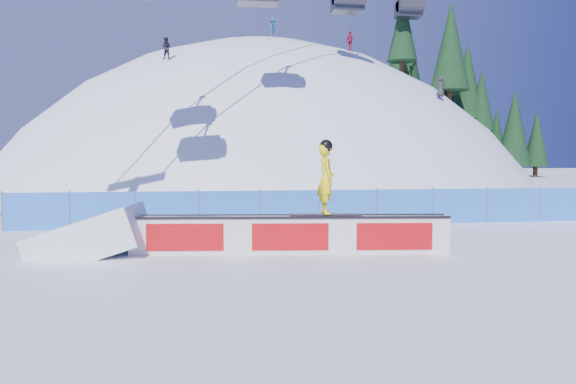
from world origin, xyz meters
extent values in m
plane|color=white|center=(0.00, 0.00, 0.00)|extent=(160.00, 160.00, 0.00)
sphere|color=white|center=(0.00, 42.00, -18.00)|extent=(64.00, 64.00, 64.00)
cylinder|color=#331F14|center=(12.74, 41.23, 11.94)|extent=(0.50, 0.50, 1.40)
cone|color=black|center=(12.74, 41.23, 16.89)|extent=(3.83, 3.83, 8.69)
cylinder|color=#331F14|center=(17.09, 38.64, 9.44)|extent=(0.50, 0.50, 1.40)
cone|color=black|center=(17.09, 38.64, 14.55)|extent=(3.96, 3.96, 9.01)
cylinder|color=#331F14|center=(16.66, 42.19, 9.92)|extent=(0.50, 0.50, 1.40)
cone|color=black|center=(16.66, 42.19, 15.40)|extent=(4.30, 4.30, 9.76)
cylinder|color=#331F14|center=(19.71, 39.78, 7.71)|extent=(0.50, 0.50, 1.40)
cone|color=black|center=(19.71, 39.78, 12.21)|extent=(3.43, 3.43, 7.80)
cylinder|color=#331F14|center=(20.40, 45.72, 6.97)|extent=(0.50, 0.50, 1.40)
cone|color=black|center=(20.40, 45.72, 11.35)|extent=(3.32, 3.32, 7.55)
cylinder|color=#331F14|center=(21.16, 44.81, 6.44)|extent=(0.50, 0.50, 1.40)
cone|color=black|center=(21.16, 44.81, 10.15)|extent=(2.74, 2.74, 6.22)
cylinder|color=#331F14|center=(25.02, 40.03, 2.45)|extent=(0.50, 0.50, 1.40)
cone|color=black|center=(25.02, 40.03, 6.84)|extent=(3.33, 3.33, 7.57)
cylinder|color=#331F14|center=(26.32, 37.09, 0.60)|extent=(0.50, 0.50, 1.40)
cone|color=black|center=(26.32, 37.09, 5.69)|extent=(3.96, 3.96, 8.99)
cylinder|color=#331F14|center=(27.87, 41.31, 0.60)|extent=(0.50, 0.50, 1.40)
cone|color=black|center=(27.87, 41.31, 4.98)|extent=(3.33, 3.33, 7.56)
cylinder|color=#331F14|center=(30.46, 43.23, 0.60)|extent=(0.50, 0.50, 1.40)
cone|color=black|center=(30.46, 43.23, 5.92)|extent=(4.16, 4.16, 9.45)
cylinder|color=#331F14|center=(30.63, 37.75, 0.60)|extent=(0.50, 0.50, 1.40)
cone|color=black|center=(30.63, 37.75, 4.67)|extent=(3.06, 3.06, 6.95)
cube|color=blue|center=(0.00, 4.50, 0.60)|extent=(22.00, 0.03, 1.20)
cylinder|color=#405074|center=(-11.00, 4.50, 0.65)|extent=(0.05, 0.05, 1.30)
cylinder|color=#405074|center=(-9.00, 4.50, 0.65)|extent=(0.05, 0.05, 1.30)
cylinder|color=#405074|center=(-7.00, 4.50, 0.65)|extent=(0.05, 0.05, 1.30)
cylinder|color=#405074|center=(-5.00, 4.50, 0.65)|extent=(0.05, 0.05, 1.30)
cylinder|color=#405074|center=(-3.00, 4.50, 0.65)|extent=(0.05, 0.05, 1.30)
cylinder|color=#405074|center=(-1.00, 4.50, 0.65)|extent=(0.05, 0.05, 1.30)
cylinder|color=#405074|center=(1.00, 4.50, 0.65)|extent=(0.05, 0.05, 1.30)
cylinder|color=#405074|center=(3.00, 4.50, 0.65)|extent=(0.05, 0.05, 1.30)
cylinder|color=#405074|center=(5.00, 4.50, 0.65)|extent=(0.05, 0.05, 1.30)
cylinder|color=#405074|center=(7.00, 4.50, 0.65)|extent=(0.05, 0.05, 1.30)
cylinder|color=#2D2B34|center=(13.75, 35.15, 16.64)|extent=(2.40, 1.50, 1.50)
cube|color=silver|center=(-2.65, -0.22, 0.43)|extent=(7.63, 1.28, 0.86)
cube|color=gray|center=(-2.65, -0.22, 0.88)|extent=(7.56, 1.30, 0.04)
cube|color=black|center=(-2.68, -0.47, 0.89)|extent=(7.58, 0.84, 0.06)
cube|color=black|center=(-2.62, 0.04, 0.89)|extent=(7.58, 0.84, 0.06)
cube|color=red|center=(-2.68, -0.46, 0.43)|extent=(7.20, 0.79, 0.64)
cube|color=red|center=(-2.62, 0.03, 0.43)|extent=(7.20, 0.79, 0.64)
cube|color=black|center=(-1.79, -0.31, 0.93)|extent=(1.76, 0.50, 0.03)
imported|color=yellow|center=(-1.79, -0.31, 1.79)|extent=(0.42, 0.63, 1.68)
sphere|color=black|center=(-1.79, -0.31, 2.57)|extent=(0.31, 0.31, 0.31)
imported|color=black|center=(-8.22, 28.36, 10.58)|extent=(0.97, 0.87, 1.65)
imported|color=#9D163C|center=(7.03, 31.81, 12.33)|extent=(0.81, 1.04, 1.65)
imported|color=#17598B|center=(0.76, 35.94, 14.24)|extent=(1.01, 1.23, 1.65)
imported|color=black|center=(13.42, 27.38, 7.93)|extent=(0.91, 0.70, 1.65)
camera|label=1|loc=(-4.33, -12.34, 2.33)|focal=32.00mm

